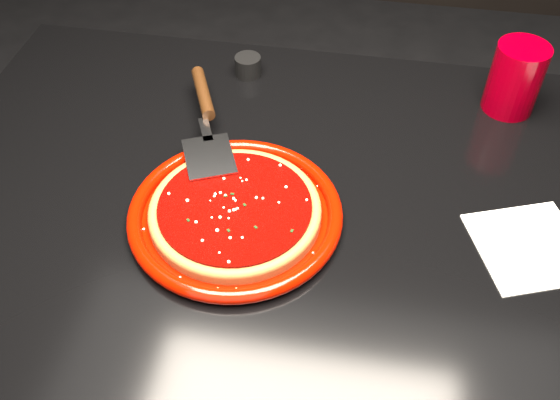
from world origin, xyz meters
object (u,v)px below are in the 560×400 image
object	(u,v)px
pizza_server	(207,120)
ramekin	(248,66)
table	(298,335)
plate	(235,214)
cup	(515,78)

from	to	relation	value
pizza_server	ramekin	size ratio (longest dim) A/B	6.52
pizza_server	table	bearing A→B (deg)	-56.65
plate	cup	world-z (taller)	cup
table	plate	bearing A→B (deg)	-150.36
pizza_server	cup	bearing A→B (deg)	-4.26
table	ramekin	distance (m)	0.52
table	ramekin	bearing A→B (deg)	115.96
table	pizza_server	bearing A→B (deg)	146.88
plate	ramekin	world-z (taller)	ramekin
table	cup	distance (m)	0.61
table	plate	size ratio (longest dim) A/B	3.87
plate	cup	bearing A→B (deg)	39.62
cup	ramekin	xyz separation A→B (m)	(-0.46, 0.02, -0.04)
table	plate	world-z (taller)	plate
cup	ramekin	world-z (taller)	cup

